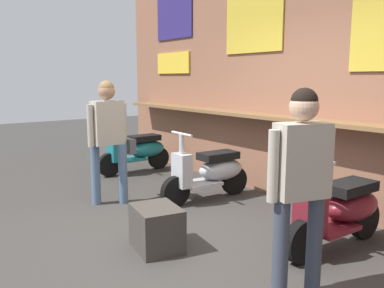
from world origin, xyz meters
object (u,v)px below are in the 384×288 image
at_px(shopper_with_handbag, 109,130).
at_px(scooter_maroon, 341,210).
at_px(scooter_silver, 211,172).
at_px(shopper_browsing, 301,173).
at_px(merchandise_crate, 157,228).
at_px(scooter_teal, 139,150).

bearing_deg(shopper_with_handbag, scooter_maroon, -159.02).
xyz_separation_m(scooter_silver, scooter_maroon, (2.01, 0.00, 0.00)).
distance_m(scooter_maroon, shopper_with_handbag, 2.98).
height_order(scooter_silver, scooter_maroon, same).
xyz_separation_m(shopper_browsing, merchandise_crate, (-1.37, -0.41, -0.76)).
xyz_separation_m(scooter_teal, merchandise_crate, (3.00, -1.47, -0.17)).
bearing_deg(scooter_teal, shopper_with_handbag, 48.13).
bearing_deg(scooter_teal, merchandise_crate, 62.76).
bearing_deg(shopper_with_handbag, scooter_silver, -121.80).
bearing_deg(scooter_maroon, scooter_teal, -88.74).
xyz_separation_m(scooter_teal, shopper_browsing, (4.37, -1.06, 0.58)).
bearing_deg(shopper_browsing, scooter_teal, -176.64).
bearing_deg(merchandise_crate, scooter_silver, 123.08).
relative_size(scooter_silver, shopper_with_handbag, 0.86).
bearing_deg(scooter_teal, scooter_silver, 88.89).
height_order(scooter_silver, merchandise_crate, scooter_silver).
height_order(scooter_silver, shopper_with_handbag, shopper_with_handbag).
distance_m(shopper_with_handbag, shopper_browsing, 2.98).
xyz_separation_m(scooter_teal, scooter_maroon, (4.05, -0.00, 0.00)).
relative_size(scooter_teal, merchandise_crate, 2.74).
relative_size(scooter_maroon, shopper_with_handbag, 0.86).
xyz_separation_m(shopper_with_handbag, merchandise_crate, (1.61, -0.27, -0.77)).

